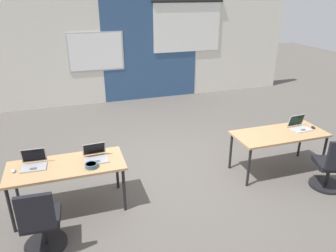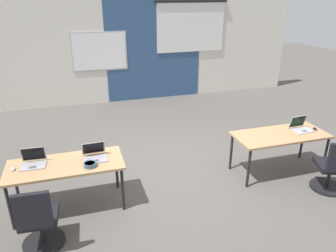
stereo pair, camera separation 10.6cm
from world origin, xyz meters
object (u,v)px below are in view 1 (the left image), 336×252
object	(u,v)px
desk_near_left	(67,169)
chair_near_right_end	(332,168)
laptop_near_right_end	(299,126)
laptop_near_left_end	(34,163)
mouse_near_left_end	(13,171)
desk_near_right	(279,136)
snack_bowl	(91,165)
laptop_near_left_inner	(96,156)
mouse_near_right_end	(313,127)
chair_near_left_end	(41,225)

from	to	relation	value
desk_near_left	chair_near_right_end	size ratio (longest dim) A/B	1.74
laptop_near_right_end	laptop_near_left_end	xyz separation A→B (m)	(-4.35, 0.05, 0.00)
desk_near_left	mouse_near_left_end	world-z (taller)	mouse_near_left_end
desk_near_right	laptop_near_right_end	world-z (taller)	laptop_near_right_end
snack_bowl	laptop_near_right_end	bearing A→B (deg)	3.63
laptop_near_left_end	laptop_near_left_inner	distance (m)	0.83
desk_near_left	mouse_near_right_end	distance (m)	4.18
mouse_near_right_end	mouse_near_left_end	xyz separation A→B (m)	(-4.86, 0.04, 0.00)
laptop_near_right_end	chair_near_left_end	xyz separation A→B (m)	(-4.28, -0.81, -0.39)
laptop_near_right_end	mouse_near_left_end	xyz separation A→B (m)	(-4.61, -0.02, -0.03)
desk_near_left	snack_bowl	distance (m)	0.39
snack_bowl	laptop_near_left_inner	bearing A→B (deg)	68.88
laptop_near_right_end	snack_bowl	bearing A→B (deg)	179.53
laptop_near_right_end	laptop_near_left_inner	size ratio (longest dim) A/B	1.02
mouse_near_right_end	laptop_near_left_end	distance (m)	4.60
mouse_near_right_end	mouse_near_left_end	bearing A→B (deg)	179.48
desk_near_left	chair_near_left_end	distance (m)	0.88
laptop_near_left_inner	snack_bowl	size ratio (longest dim) A/B	1.93
laptop_near_left_end	mouse_near_left_end	bearing A→B (deg)	-162.27
laptop_near_right_end	snack_bowl	size ratio (longest dim) A/B	1.97
laptop_near_right_end	laptop_near_left_inner	distance (m)	3.52
laptop_near_right_end	laptop_near_left_end	size ratio (longest dim) A/B	1.01
laptop_near_left_end	mouse_near_left_end	world-z (taller)	laptop_near_left_end
desk_near_left	laptop_near_left_end	world-z (taller)	laptop_near_left_end
desk_near_right	desk_near_left	bearing A→B (deg)	180.00
laptop_near_left_end	mouse_near_left_end	size ratio (longest dim) A/B	3.16
laptop_near_left_end	desk_near_left	bearing A→B (deg)	-9.64
chair_near_right_end	chair_near_left_end	size ratio (longest dim) A/B	1.00
laptop_near_right_end	laptop_near_left_end	bearing A→B (deg)	175.29
mouse_near_right_end	laptop_near_left_inner	bearing A→B (deg)	179.21
chair_near_right_end	desk_near_right	bearing A→B (deg)	-39.51
desk_near_left	desk_near_right	distance (m)	3.50
desk_near_left	mouse_near_right_end	xyz separation A→B (m)	(4.18, -0.01, 0.08)
desk_near_left	chair_near_left_end	world-z (taller)	chair_near_left_end
chair_near_left_end	desk_near_left	bearing A→B (deg)	-111.16
mouse_near_right_end	snack_bowl	world-z (taller)	snack_bowl
desk_near_left	mouse_near_left_end	distance (m)	0.68
mouse_near_right_end	laptop_near_right_end	bearing A→B (deg)	165.52
chair_near_right_end	laptop_near_left_inner	size ratio (longest dim) A/B	2.69
mouse_near_right_end	desk_near_right	bearing A→B (deg)	178.76
desk_near_right	laptop_near_left_inner	bearing A→B (deg)	179.30
mouse_near_right_end	chair_near_left_end	size ratio (longest dim) A/B	0.12
laptop_near_right_end	chair_near_right_end	xyz separation A→B (m)	(0.03, -0.83, -0.39)
desk_near_right	laptop_near_left_inner	distance (m)	3.09
laptop_near_left_end	chair_near_left_end	size ratio (longest dim) A/B	0.38
mouse_near_left_end	chair_near_left_end	xyz separation A→B (m)	(0.33, -0.79, -0.36)
desk_near_right	mouse_near_right_end	distance (m)	0.69
laptop_near_left_inner	snack_bowl	xyz separation A→B (m)	(-0.08, -0.22, -0.01)
chair_near_right_end	chair_near_left_end	bearing A→B (deg)	19.75
desk_near_right	mouse_near_left_end	size ratio (longest dim) A/B	14.61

